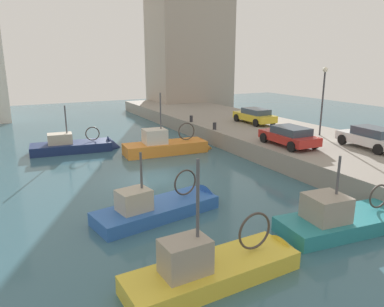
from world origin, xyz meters
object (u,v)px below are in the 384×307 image
at_px(quay_streetlamp, 323,90).
at_px(parked_car_white, 371,137).
at_px(fishing_boat_orange, 169,151).
at_px(mooring_bollard_north, 191,119).
at_px(fishing_boat_navy, 78,150).
at_px(fishing_boat_teal, 353,224).
at_px(fishing_boat_blue, 165,211).
at_px(mooring_bollard_mid, 215,126).
at_px(parked_car_yellow, 255,116).
at_px(fishing_boat_yellow, 222,273).
at_px(parked_car_red, 289,136).

bearing_deg(quay_streetlamp, parked_car_white, -93.50).
bearing_deg(parked_car_white, fishing_boat_orange, 137.04).
relative_size(parked_car_white, mooring_bollard_north, 7.80).
bearing_deg(quay_streetlamp, fishing_boat_navy, 152.36).
bearing_deg(fishing_boat_teal, fishing_boat_blue, 142.71).
height_order(parked_car_white, mooring_bollard_mid, parked_car_white).
bearing_deg(mooring_bollard_north, parked_car_yellow, -35.22).
bearing_deg(mooring_bollard_north, fishing_boat_orange, -131.52).
distance_m(fishing_boat_yellow, mooring_bollard_mid, 18.30).
bearing_deg(quay_streetlamp, mooring_bollard_north, 121.00).
bearing_deg(mooring_bollard_north, fishing_boat_teal, -97.60).
height_order(fishing_boat_yellow, quay_streetlamp, quay_streetlamp).
height_order(fishing_boat_teal, fishing_boat_navy, fishing_boat_navy).
xyz_separation_m(fishing_boat_orange, fishing_boat_blue, (-4.53, -9.72, -0.05)).
xyz_separation_m(fishing_boat_navy, quay_streetlamp, (15.68, -8.21, 4.35)).
xyz_separation_m(fishing_boat_navy, parked_car_yellow, (14.50, -1.97, 1.77)).
bearing_deg(parked_car_red, fishing_boat_navy, 139.55).
bearing_deg(quay_streetlamp, mooring_bollard_mid, 136.28).
bearing_deg(mooring_bollard_north, fishing_boat_navy, -173.21).
height_order(fishing_boat_blue, parked_car_white, fishing_boat_blue).
bearing_deg(fishing_boat_teal, parked_car_red, 64.65).
relative_size(fishing_boat_navy, mooring_bollard_north, 11.94).
bearing_deg(parked_car_yellow, fishing_boat_blue, -139.40).
bearing_deg(quay_streetlamp, fishing_boat_teal, -129.80).
bearing_deg(fishing_boat_teal, parked_car_yellow, 66.38).
bearing_deg(mooring_bollard_north, quay_streetlamp, -59.00).
relative_size(fishing_boat_navy, quay_streetlamp, 1.36).
xyz_separation_m(parked_car_white, quay_streetlamp, (0.27, 4.38, 2.57)).
bearing_deg(fishing_boat_blue, parked_car_white, 3.03).
bearing_deg(parked_car_white, mooring_bollard_north, 111.34).
xyz_separation_m(fishing_boat_orange, mooring_bollard_mid, (4.25, 0.81, 1.32)).
height_order(parked_car_red, mooring_bollard_mid, parked_car_red).
distance_m(fishing_boat_blue, mooring_bollard_mid, 13.78).
relative_size(parked_car_red, parked_car_yellow, 0.98).
xyz_separation_m(fishing_boat_teal, quay_streetlamp, (8.22, 9.86, 4.31)).
xyz_separation_m(fishing_boat_blue, parked_car_yellow, (13.26, 11.37, 1.76)).
height_order(parked_car_yellow, mooring_bollard_north, parked_car_yellow).
height_order(fishing_boat_blue, fishing_boat_navy, fishing_boat_navy).
height_order(fishing_boat_yellow, fishing_boat_orange, fishing_boat_orange).
xyz_separation_m(fishing_boat_yellow, parked_car_yellow, (13.59, 16.66, 1.73)).
bearing_deg(fishing_boat_blue, fishing_boat_teal, -37.29).
height_order(fishing_boat_yellow, parked_car_red, fishing_boat_yellow).
height_order(fishing_boat_blue, parked_car_red, fishing_boat_blue).
bearing_deg(quay_streetlamp, parked_car_red, -160.41).
xyz_separation_m(parked_car_yellow, mooring_bollard_mid, (-4.48, -0.84, -0.39)).
xyz_separation_m(fishing_boat_orange, fishing_boat_teal, (1.69, -14.46, -0.01)).
relative_size(parked_car_white, quay_streetlamp, 0.89).
relative_size(fishing_boat_yellow, fishing_boat_blue, 1.00).
xyz_separation_m(fishing_boat_blue, parked_car_red, (10.17, 3.61, 1.75)).
relative_size(fishing_boat_yellow, parked_car_white, 1.51).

